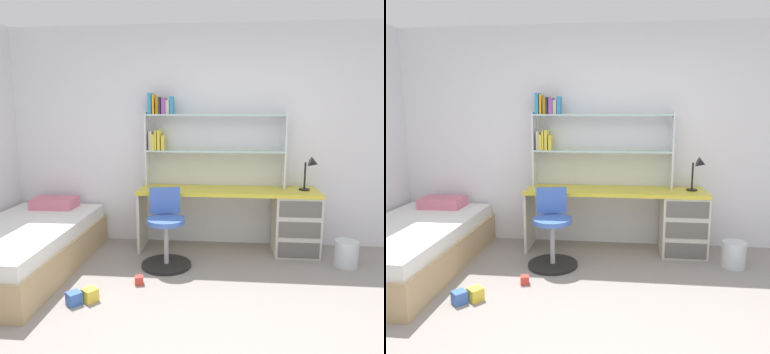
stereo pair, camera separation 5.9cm
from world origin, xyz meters
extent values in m
cube|color=silver|center=(0.00, 2.35, 1.30)|extent=(6.12, 0.06, 2.59)
cube|color=gold|center=(0.08, 2.05, 0.70)|extent=(2.03, 0.51, 0.04)
cube|color=beige|center=(0.85, 2.05, 0.34)|extent=(0.49, 0.48, 0.68)
cube|color=beige|center=(-0.92, 2.05, 0.34)|extent=(0.03, 0.46, 0.68)
cube|color=#5E5B57|center=(0.85, 1.80, 0.11)|extent=(0.44, 0.01, 0.17)
cube|color=#5E5B57|center=(0.85, 1.80, 0.34)|extent=(0.44, 0.01, 0.17)
cube|color=#5E5B57|center=(0.85, 1.80, 0.57)|extent=(0.44, 0.01, 0.17)
cube|color=silver|center=(-0.88, 2.18, 1.16)|extent=(0.02, 0.22, 0.87)
cube|color=silver|center=(0.72, 2.18, 1.16)|extent=(0.02, 0.22, 0.87)
cube|color=silver|center=(-0.08, 2.18, 1.15)|extent=(1.57, 0.22, 0.02)
cube|color=silver|center=(-0.08, 2.18, 1.56)|extent=(1.57, 0.22, 0.02)
cube|color=beige|center=(-0.83, 2.18, 1.27)|extent=(0.04, 0.14, 0.22)
cube|color=yellow|center=(-0.79, 2.18, 1.25)|extent=(0.03, 0.19, 0.18)
cube|color=yellow|center=(-0.76, 2.18, 1.27)|extent=(0.02, 0.18, 0.23)
cube|color=yellow|center=(-0.72, 2.18, 1.27)|extent=(0.03, 0.20, 0.23)
cube|color=yellow|center=(-0.68, 2.18, 1.24)|extent=(0.03, 0.16, 0.17)
cube|color=#338CBF|center=(-0.83, 2.18, 1.69)|extent=(0.04, 0.18, 0.24)
cube|color=gold|center=(-0.78, 2.18, 1.68)|extent=(0.02, 0.17, 0.22)
cube|color=gold|center=(-0.74, 2.18, 1.66)|extent=(0.04, 0.12, 0.18)
cube|color=#26262D|center=(-0.71, 2.18, 1.67)|extent=(0.02, 0.19, 0.19)
cube|color=purple|center=(-0.67, 2.18, 1.66)|extent=(0.04, 0.19, 0.18)
cube|color=beige|center=(-0.62, 2.18, 1.65)|extent=(0.04, 0.14, 0.16)
cube|color=#338CBF|center=(-0.58, 2.18, 1.67)|extent=(0.04, 0.14, 0.20)
cylinder|color=black|center=(0.94, 2.08, 0.73)|extent=(0.12, 0.12, 0.02)
cylinder|color=black|center=(0.94, 2.08, 0.89)|extent=(0.02, 0.02, 0.30)
cone|color=black|center=(1.02, 2.03, 1.04)|extent=(0.12, 0.11, 0.13)
cylinder|color=black|center=(-0.55, 1.52, 0.01)|extent=(0.52, 0.52, 0.03)
cylinder|color=#A5A8AD|center=(-0.55, 1.52, 0.23)|extent=(0.05, 0.05, 0.46)
cylinder|color=#3F66BF|center=(-0.55, 1.52, 0.49)|extent=(0.40, 0.40, 0.05)
cube|color=#3F66BF|center=(-0.59, 1.70, 0.66)|extent=(0.32, 0.11, 0.28)
cube|color=tan|center=(-1.99, 1.30, 0.16)|extent=(1.11, 2.01, 0.32)
cube|color=white|center=(-1.99, 1.30, 0.39)|extent=(1.05, 1.95, 0.14)
cube|color=#D8728C|center=(-1.99, 2.05, 0.52)|extent=(0.50, 0.32, 0.12)
cylinder|color=silver|center=(1.32, 1.69, 0.14)|extent=(0.24, 0.24, 0.27)
cube|color=gold|center=(-1.08, 0.72, 0.06)|extent=(0.16, 0.16, 0.11)
cube|color=#3860B7|center=(-1.19, 0.65, 0.05)|extent=(0.15, 0.15, 0.11)
cube|color=red|center=(-0.74, 1.07, 0.04)|extent=(0.10, 0.10, 0.08)
camera|label=1|loc=(0.06, -2.14, 1.57)|focal=34.94mm
camera|label=2|loc=(0.12, -2.14, 1.57)|focal=34.94mm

